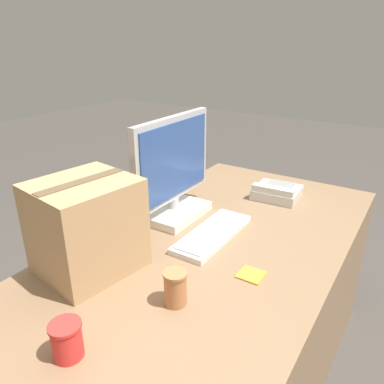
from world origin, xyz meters
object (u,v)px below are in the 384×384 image
(desk_phone, at_px, (277,192))
(paper_cup_left, at_px, (67,340))
(keyboard, at_px, (212,233))
(sticky_note_pad, at_px, (251,275))
(monitor, at_px, (173,175))
(paper_cup_right, at_px, (175,288))
(cardboard_box, at_px, (87,226))

(desk_phone, relative_size, paper_cup_left, 2.27)
(keyboard, bearing_deg, sticky_note_pad, -123.80)
(desk_phone, height_order, paper_cup_left, paper_cup_left)
(paper_cup_left, bearing_deg, monitor, 16.59)
(paper_cup_left, distance_m, sticky_note_pad, 0.60)
(desk_phone, bearing_deg, paper_cup_right, 178.57)
(desk_phone, xyz_separation_m, sticky_note_pad, (-0.66, -0.17, -0.03))
(paper_cup_right, distance_m, sticky_note_pad, 0.28)
(sticky_note_pad, bearing_deg, keyboard, 56.30)
(keyboard, distance_m, sticky_note_pad, 0.29)
(monitor, xyz_separation_m, sticky_note_pad, (-0.23, -0.47, -0.18))
(paper_cup_right, bearing_deg, desk_phone, 2.23)
(monitor, distance_m, keyboard, 0.30)
(paper_cup_right, xyz_separation_m, cardboard_box, (-0.00, 0.35, 0.10))
(desk_phone, distance_m, sticky_note_pad, 0.68)
(keyboard, xyz_separation_m, desk_phone, (0.50, -0.07, 0.02))
(monitor, distance_m, cardboard_box, 0.48)
(sticky_note_pad, bearing_deg, desk_phone, 14.07)
(desk_phone, distance_m, paper_cup_right, 0.91)
(monitor, distance_m, desk_phone, 0.55)
(sticky_note_pad, bearing_deg, paper_cup_right, 152.10)
(paper_cup_right, bearing_deg, sticky_note_pad, -27.90)
(monitor, xyz_separation_m, paper_cup_right, (-0.48, -0.34, -0.13))
(monitor, height_order, sticky_note_pad, monitor)
(paper_cup_left, relative_size, cardboard_box, 0.28)
(desk_phone, bearing_deg, cardboard_box, 157.32)
(desk_phone, bearing_deg, sticky_note_pad, -169.59)
(monitor, bearing_deg, paper_cup_left, -163.41)
(desk_phone, height_order, sticky_note_pad, desk_phone)
(keyboard, relative_size, paper_cup_right, 3.77)
(desk_phone, height_order, cardboard_box, cardboard_box)
(keyboard, distance_m, paper_cup_right, 0.42)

